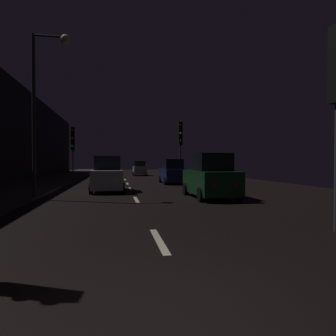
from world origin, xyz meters
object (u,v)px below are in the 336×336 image
(traffic_light_far_left, at_px, (73,143))
(car_parked_right_near, at_px, (210,178))
(car_approaching_headlights, at_px, (108,175))
(streetlamp_overhead, at_px, (44,90))
(car_distant_taillights, at_px, (139,169))
(car_parked_right_far, at_px, (173,172))
(traffic_light_far_right, at_px, (180,139))

(traffic_light_far_left, relative_size, car_parked_right_near, 1.08)
(car_approaching_headlights, relative_size, car_parked_right_near, 0.97)
(streetlamp_overhead, distance_m, car_approaching_headlights, 6.02)
(streetlamp_overhead, bearing_deg, car_distant_taillights, 75.77)
(traffic_light_far_left, distance_m, car_parked_right_near, 14.55)
(car_parked_right_far, height_order, car_parked_right_near, car_parked_right_near)
(car_parked_right_near, bearing_deg, streetlamp_overhead, 85.79)
(traffic_light_far_left, xyz_separation_m, car_approaching_headlights, (2.97, -7.87, -2.36))
(car_distant_taillights, relative_size, car_parked_right_near, 0.87)
(traffic_light_far_right, height_order, car_parked_right_far, traffic_light_far_right)
(traffic_light_far_right, xyz_separation_m, car_approaching_headlights, (-5.74, -6.64, -2.72))
(traffic_light_far_right, height_order, car_approaching_headlights, traffic_light_far_right)
(traffic_light_far_right, bearing_deg, car_parked_right_far, -49.56)
(car_approaching_headlights, height_order, car_parked_right_far, car_approaching_headlights)
(car_parked_right_far, relative_size, car_parked_right_near, 0.91)
(car_approaching_headlights, bearing_deg, traffic_light_far_left, -159.31)
(traffic_light_far_left, relative_size, streetlamp_overhead, 0.61)
(streetlamp_overhead, relative_size, car_parked_right_far, 1.96)
(car_distant_taillights, bearing_deg, car_approaching_headlights, 170.58)
(car_distant_taillights, bearing_deg, streetlamp_overhead, 165.77)
(car_distant_taillights, height_order, car_parked_right_near, car_parked_right_near)
(traffic_light_far_right, height_order, streetlamp_overhead, streetlamp_overhead)
(traffic_light_far_left, bearing_deg, streetlamp_overhead, -3.32)
(car_distant_taillights, relative_size, car_parked_right_far, 0.95)
(traffic_light_far_right, distance_m, car_parked_right_far, 3.00)
(traffic_light_far_left, bearing_deg, car_approaching_headlights, 16.16)
(traffic_light_far_right, xyz_separation_m, traffic_light_far_left, (-8.72, 1.24, -0.36))
(traffic_light_far_right, bearing_deg, car_parked_right_near, -9.40)
(car_distant_taillights, xyz_separation_m, car_parked_right_far, (1.48, -15.08, 0.04))
(streetlamp_overhead, bearing_deg, traffic_light_far_right, 50.21)
(traffic_light_far_right, distance_m, car_parked_right_near, 11.10)
(car_approaching_headlights, bearing_deg, streetlamp_overhead, -37.65)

